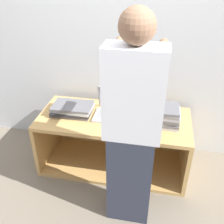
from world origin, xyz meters
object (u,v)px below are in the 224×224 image
at_px(laptop_stack_left, 72,109).
at_px(laptop_stack_right, 158,114).
at_px(laptop_open, 115,110).
at_px(person, 132,131).

bearing_deg(laptop_stack_left, laptop_stack_right, -0.39).
height_order(laptop_open, laptop_stack_right, laptop_open).
bearing_deg(laptop_stack_left, person, -41.17).
bearing_deg(laptop_open, laptop_stack_left, -173.20).
distance_m(laptop_open, laptop_stack_right, 0.42).
relative_size(laptop_stack_left, person, 0.23).
distance_m(laptop_stack_left, laptop_stack_right, 0.82).
height_order(laptop_open, person, person).
xyz_separation_m(laptop_stack_right, person, (-0.18, -0.56, 0.18)).
height_order(laptop_stack_left, laptop_stack_right, laptop_stack_right).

